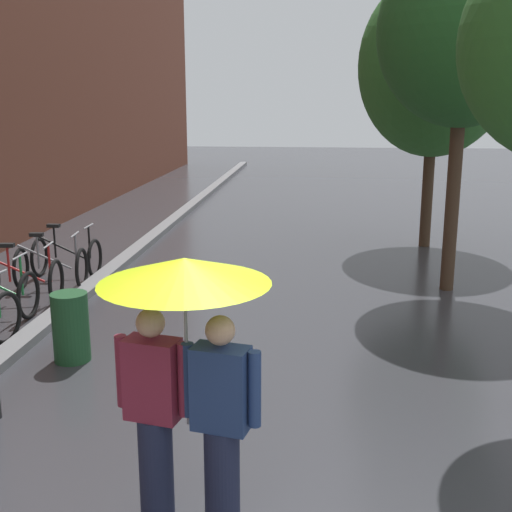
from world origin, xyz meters
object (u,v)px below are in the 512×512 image
object	(u,v)px
parked_bicycle_6	(67,256)
couple_under_umbrella	(186,346)
street_tree_2	(435,65)
parked_bicycle_4	(23,280)
litter_bin	(71,327)
street_tree_1	(465,32)
parked_bicycle_5	(51,267)

from	to	relation	value
parked_bicycle_6	couple_under_umbrella	world-z (taller)	couple_under_umbrella
couple_under_umbrella	parked_bicycle_6	bearing A→B (deg)	118.24
street_tree_2	parked_bicycle_6	xyz separation A→B (m)	(-6.76, -3.23, -3.40)
parked_bicycle_4	parked_bicycle_6	bearing A→B (deg)	87.20
parked_bicycle_4	litter_bin	distance (m)	2.66
street_tree_1	litter_bin	size ratio (longest dim) A/B	6.59
street_tree_2	couple_under_umbrella	bearing A→B (deg)	-107.94
parked_bicycle_5	couple_under_umbrella	bearing A→B (deg)	-58.98
street_tree_2	parked_bicycle_4	world-z (taller)	street_tree_2
parked_bicycle_4	parked_bicycle_5	size ratio (longest dim) A/B	1.00
parked_bicycle_4	couple_under_umbrella	distance (m)	6.32
parked_bicycle_5	litter_bin	distance (m)	3.31
parked_bicycle_4	parked_bicycle_6	distance (m)	1.58
parked_bicycle_6	litter_bin	xyz separation A→B (m)	(1.52, -3.71, 0.05)
parked_bicycle_5	street_tree_2	bearing A→B (deg)	30.64
parked_bicycle_4	couple_under_umbrella	size ratio (longest dim) A/B	0.56
street_tree_1	street_tree_2	size ratio (longest dim) A/B	0.99
street_tree_1	parked_bicycle_4	bearing A→B (deg)	-167.78
street_tree_1	parked_bicycle_5	size ratio (longest dim) A/B	4.88
street_tree_1	couple_under_umbrella	world-z (taller)	street_tree_1
parked_bicycle_6	litter_bin	world-z (taller)	parked_bicycle_6
parked_bicycle_5	couple_under_umbrella	xyz separation A→B (m)	(3.54, -5.88, 1.04)
parked_bicycle_5	parked_bicycle_6	size ratio (longest dim) A/B	1.05
parked_bicycle_6	couple_under_umbrella	bearing A→B (deg)	-61.76
parked_bicycle_5	parked_bicycle_6	xyz separation A→B (m)	(-0.03, 0.76, 0.00)
parked_bicycle_6	couple_under_umbrella	xyz separation A→B (m)	(3.57, -6.64, 1.04)
couple_under_umbrella	litter_bin	size ratio (longest dim) A/B	2.41
street_tree_1	couple_under_umbrella	xyz separation A→B (m)	(-3.06, -6.51, -2.70)
street_tree_1	parked_bicycle_4	xyz separation A→B (m)	(-6.71, -1.45, -3.74)
couple_under_umbrella	litter_bin	world-z (taller)	couple_under_umbrella
street_tree_2	parked_bicycle_6	size ratio (longest dim) A/B	5.20
street_tree_1	parked_bicycle_5	bearing A→B (deg)	-174.54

